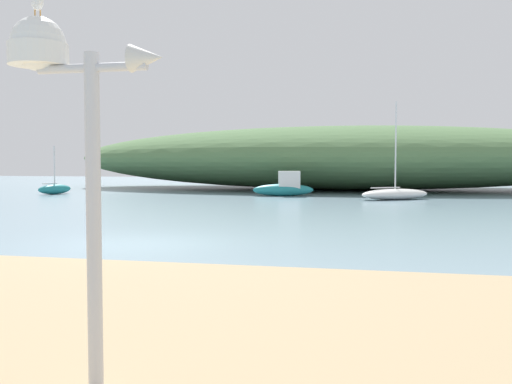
{
  "coord_description": "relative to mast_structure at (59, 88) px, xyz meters",
  "views": [
    {
      "loc": [
        6.03,
        -13.65,
        2.07
      ],
      "look_at": [
        1.77,
        5.21,
        1.06
      ],
      "focal_mm": 40.95,
      "sensor_mm": 36.0,
      "label": 1
    }
  ],
  "objects": [
    {
      "name": "seagull_on_radar",
      "position": [
        -0.19,
        0.01,
        0.69
      ],
      "size": [
        0.22,
        0.25,
        0.21
      ],
      "color": "orange",
      "rests_on": "mast_structure"
    },
    {
      "name": "ground_plane",
      "position": [
        -3.46,
        9.41,
        -2.66
      ],
      "size": [
        120.0,
        120.0,
        0.0
      ],
      "primitive_type": "plane",
      "color": "#7A99A8"
    },
    {
      "name": "sailboat_west_reach",
      "position": [
        2.98,
        28.29,
        -2.35
      ],
      "size": [
        4.2,
        3.54,
        5.3
      ],
      "color": "white",
      "rests_on": "ground"
    },
    {
      "name": "motorboat_by_sandbar",
      "position": [
        -3.44,
        30.18,
        -2.13
      ],
      "size": [
        3.77,
        1.85,
        1.5
      ],
      "color": "teal",
      "rests_on": "ground"
    },
    {
      "name": "mast_structure",
      "position": [
        0.0,
        0.0,
        0.0
      ],
      "size": [
        1.3,
        0.47,
        3.04
      ],
      "color": "silver",
      "rests_on": "beach_sand"
    },
    {
      "name": "distant_hill",
      "position": [
        -0.48,
        39.54,
        -0.32
      ],
      "size": [
        41.95,
        15.58,
        4.69
      ],
      "primitive_type": "ellipsoid",
      "color": "#517547",
      "rests_on": "ground"
    },
    {
      "name": "sailboat_east_reach",
      "position": [
        -18.03,
        28.95,
        -2.33
      ],
      "size": [
        1.54,
        2.57,
        3.07
      ],
      "color": "teal",
      "rests_on": "ground"
    }
  ]
}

